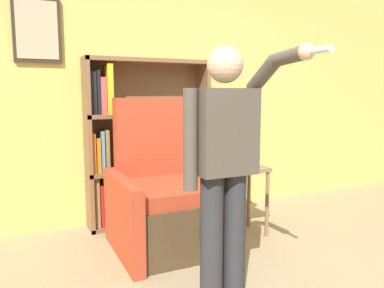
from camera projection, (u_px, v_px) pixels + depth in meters
wall_back at (160, 88)px, 4.04m from camera, size 8.00×0.11×2.80m
bookcase at (138, 144)px, 3.85m from camera, size 1.28×0.28×1.70m
armchair at (165, 202)px, 3.33m from camera, size 0.92×0.94×1.31m
person_standing at (225, 160)px, 2.37m from camera, size 0.53×0.78×1.64m
side_table at (245, 182)px, 3.58m from camera, size 0.37×0.37×0.66m
table_lamp at (246, 131)px, 3.51m from camera, size 0.20×0.20×0.47m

